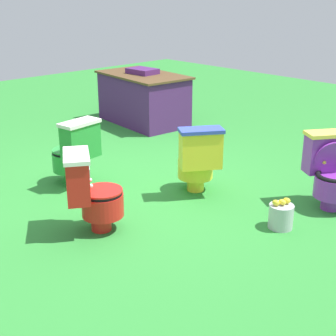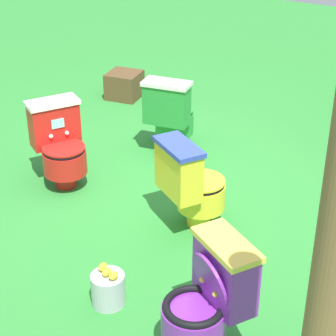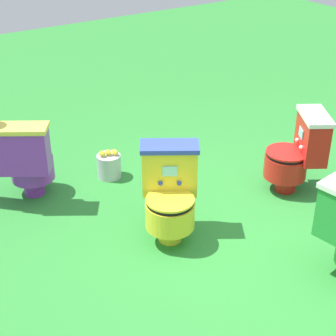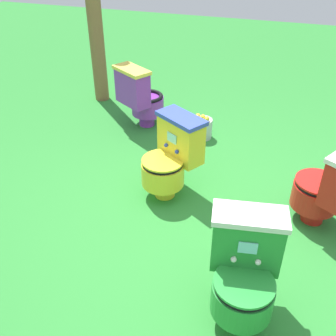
% 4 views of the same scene
% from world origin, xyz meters
% --- Properties ---
extents(ground, '(14.00, 14.00, 0.00)m').
position_xyz_m(ground, '(0.00, 0.00, 0.00)').
color(ground, '#2D8433').
extents(toilet_red, '(0.60, 0.63, 0.73)m').
position_xyz_m(toilet_red, '(0.40, -0.89, 0.37)').
color(toilet_red, red).
rests_on(toilet_red, ground).
extents(toilet_green, '(0.55, 0.47, 0.73)m').
position_xyz_m(toilet_green, '(-0.63, -0.39, 0.37)').
color(toilet_green, green).
rests_on(toilet_green, ground).
extents(toilet_yellow, '(0.63, 0.60, 0.73)m').
position_xyz_m(toilet_yellow, '(0.45, 0.39, 0.37)').
color(toilet_yellow, yellow).
rests_on(toilet_yellow, ground).
extents(toilet_purple, '(0.63, 0.60, 0.73)m').
position_xyz_m(toilet_purple, '(1.55, 1.08, 0.37)').
color(toilet_purple, purple).
rests_on(toilet_purple, ground).
extents(wooden_post, '(0.18, 0.18, 2.27)m').
position_xyz_m(wooden_post, '(2.14, 1.86, 1.14)').
color(wooden_post, brown).
rests_on(wooden_post, ground).
extents(lemon_bucket, '(0.22, 0.22, 0.28)m').
position_xyz_m(lemon_bucket, '(1.51, 0.35, 0.12)').
color(lemon_bucket, '#B7B7BF').
rests_on(lemon_bucket, ground).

